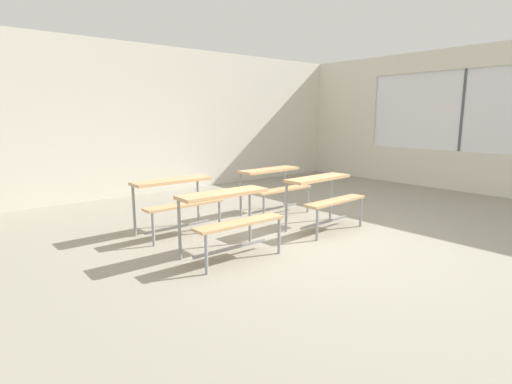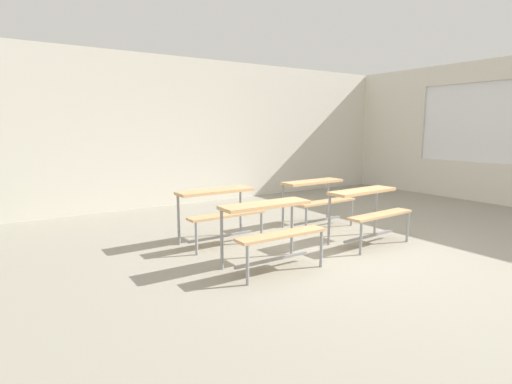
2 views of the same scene
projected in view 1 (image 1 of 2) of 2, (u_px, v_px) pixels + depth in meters
name	position (u px, v px, depth m)	size (l,w,h in m)	color
ground	(319.00, 243.00, 5.18)	(10.00, 9.00, 0.05)	gray
wall_back	(157.00, 120.00, 8.30)	(10.00, 0.12, 3.00)	silver
wall_right	(494.00, 123.00, 7.94)	(0.12, 9.00, 3.00)	silver
desk_bench_r0c0	(229.00, 209.00, 4.52)	(1.11, 0.60, 0.74)	tan
desk_bench_r0c1	(324.00, 190.00, 5.63)	(1.13, 0.64, 0.74)	tan
desk_bench_r1c0	(176.00, 193.00, 5.41)	(1.11, 0.60, 0.74)	tan
desk_bench_r1c1	(274.00, 180.00, 6.50)	(1.12, 0.62, 0.74)	tan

